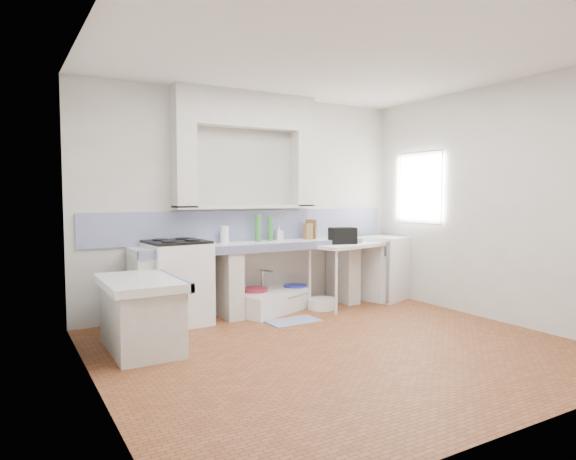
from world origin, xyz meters
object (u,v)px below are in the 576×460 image
sink (270,302)px  fridge (382,268)px  stove (177,284)px  side_table (346,275)px

sink → fridge: fridge is taller
stove → fridge: size_ratio=1.05×
sink → fridge: bearing=-26.5°
stove → sink: bearing=-4.8°
sink → side_table: bearing=-34.8°
stove → side_table: size_ratio=0.93×
stove → fridge: 2.99m
stove → fridge: bearing=-6.9°
stove → side_table: bearing=-10.3°
side_table → sink: bearing=155.5°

